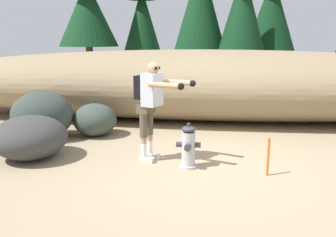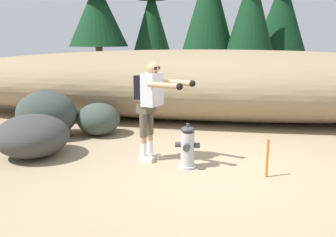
{
  "view_description": "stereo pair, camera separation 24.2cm",
  "coord_description": "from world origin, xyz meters",
  "px_view_note": "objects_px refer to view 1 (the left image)",
  "views": [
    {
      "loc": [
        0.09,
        -5.72,
        2.08
      ],
      "look_at": [
        -0.64,
        0.24,
        0.75
      ],
      "focal_mm": 38.54,
      "sensor_mm": 36.0,
      "label": 1
    },
    {
      "loc": [
        0.33,
        -5.69,
        2.08
      ],
      "look_at": [
        -0.64,
        0.24,
        0.75
      ],
      "focal_mm": 38.54,
      "sensor_mm": 36.0,
      "label": 2
    }
  ],
  "objects_px": {
    "utility_worker": "(151,99)",
    "boulder_small": "(95,120)",
    "survey_stake": "(268,157)",
    "boulder_mid": "(30,137)",
    "fire_hydrant": "(188,147)",
    "boulder_large": "(42,115)"
  },
  "relations": [
    {
      "from": "utility_worker",
      "to": "boulder_small",
      "type": "bearing_deg",
      "value": 155.93
    },
    {
      "from": "fire_hydrant",
      "to": "survey_stake",
      "type": "xyz_separation_m",
      "value": [
        1.25,
        -0.22,
        -0.04
      ]
    },
    {
      "from": "boulder_large",
      "to": "survey_stake",
      "type": "height_order",
      "value": "boulder_large"
    },
    {
      "from": "fire_hydrant",
      "to": "boulder_mid",
      "type": "height_order",
      "value": "boulder_mid"
    },
    {
      "from": "boulder_large",
      "to": "boulder_mid",
      "type": "xyz_separation_m",
      "value": [
        0.38,
        -1.27,
        -0.13
      ]
    },
    {
      "from": "fire_hydrant",
      "to": "survey_stake",
      "type": "bearing_deg",
      "value": -9.94
    },
    {
      "from": "boulder_small",
      "to": "survey_stake",
      "type": "bearing_deg",
      "value": -30.18
    },
    {
      "from": "utility_worker",
      "to": "boulder_mid",
      "type": "relative_size",
      "value": 1.3
    },
    {
      "from": "fire_hydrant",
      "to": "boulder_large",
      "type": "xyz_separation_m",
      "value": [
        -3.19,
        1.4,
        0.16
      ]
    },
    {
      "from": "boulder_mid",
      "to": "boulder_small",
      "type": "xyz_separation_m",
      "value": [
        0.65,
        1.63,
        -0.03
      ]
    },
    {
      "from": "utility_worker",
      "to": "boulder_large",
      "type": "bearing_deg",
      "value": 176.53
    },
    {
      "from": "fire_hydrant",
      "to": "utility_worker",
      "type": "relative_size",
      "value": 0.44
    },
    {
      "from": "survey_stake",
      "to": "boulder_small",
      "type": "bearing_deg",
      "value": 149.82
    },
    {
      "from": "fire_hydrant",
      "to": "boulder_large",
      "type": "relative_size",
      "value": 0.58
    },
    {
      "from": "utility_worker",
      "to": "survey_stake",
      "type": "height_order",
      "value": "utility_worker"
    },
    {
      "from": "boulder_mid",
      "to": "fire_hydrant",
      "type": "bearing_deg",
      "value": -2.8
    },
    {
      "from": "fire_hydrant",
      "to": "boulder_small",
      "type": "relative_size",
      "value": 0.79
    },
    {
      "from": "utility_worker",
      "to": "survey_stake",
      "type": "distance_m",
      "value": 2.11
    },
    {
      "from": "utility_worker",
      "to": "boulder_mid",
      "type": "distance_m",
      "value": 2.28
    },
    {
      "from": "boulder_large",
      "to": "boulder_small",
      "type": "height_order",
      "value": "boulder_large"
    },
    {
      "from": "fire_hydrant",
      "to": "boulder_small",
      "type": "distance_m",
      "value": 2.79
    },
    {
      "from": "boulder_small",
      "to": "survey_stake",
      "type": "distance_m",
      "value": 3.95
    }
  ]
}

